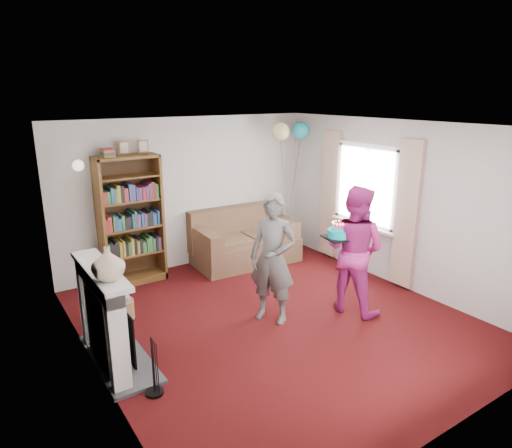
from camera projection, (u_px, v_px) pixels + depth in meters
ground at (275, 319)px, 5.99m from camera, size 5.00×5.00×0.00m
wall_back at (188, 193)px, 7.65m from camera, size 4.50×0.02×2.50m
wall_left at (89, 266)px, 4.44m from camera, size 0.02×5.00×2.50m
wall_right at (398, 205)px, 6.85m from camera, size 0.02×5.00×2.50m
ceiling at (278, 125)px, 5.30m from camera, size 4.50×5.00×0.01m
fireplace at (108, 321)px, 4.89m from camera, size 0.55×1.80×1.12m
window_bay at (365, 200)px, 7.31m from camera, size 0.14×2.02×2.20m
wall_sconce at (78, 165)px, 6.43m from camera, size 0.16×0.23×0.16m
bookcase at (130, 221)px, 6.98m from camera, size 0.94×0.42×2.19m
sofa at (243, 242)px, 7.98m from camera, size 1.77×0.94×0.94m
wicker_basket at (121, 309)px, 5.98m from camera, size 0.34×0.34×0.32m
person_striped at (273, 259)px, 5.77m from camera, size 0.67×0.74×1.69m
person_magenta at (354, 250)px, 6.04m from camera, size 0.89×1.01×1.73m
birthday_cake at (339, 233)px, 5.89m from camera, size 0.35×0.35×0.22m
balloons at (291, 131)px, 7.97m from camera, size 0.75×0.42×1.70m
mantel_vase at (108, 263)px, 4.39m from camera, size 0.37×0.37×0.33m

